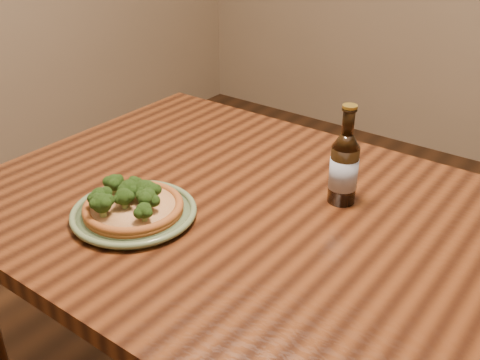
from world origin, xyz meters
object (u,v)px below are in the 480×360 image
Objects in this scene: pizza at (132,204)px; beer_bottle at (344,167)px; plate at (134,213)px; table at (323,273)px.

beer_bottle is (0.32, 0.32, 0.05)m from pizza.
pizza is (-0.00, -0.00, 0.02)m from plate.
table is 0.42m from pizza.
plate is at bearing -138.99° from beer_bottle.
beer_bottle is (-0.04, 0.14, 0.18)m from table.
table is 7.67× the size of pizza.
plate reaches higher than table.
pizza is 0.94× the size of beer_bottle.
plate is at bearing -153.34° from table.
table is 7.17× the size of beer_bottle.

